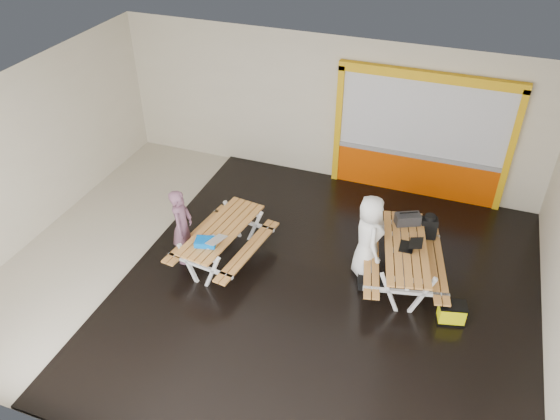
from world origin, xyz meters
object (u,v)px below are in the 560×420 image
at_px(toolbox, 408,219).
at_px(backpack, 429,227).
at_px(person_right, 369,237).
at_px(dark_case, 370,282).
at_px(blue_pouch, 206,242).
at_px(fluke_bag, 452,313).
at_px(picnic_table_left, 222,236).
at_px(picnic_table_right, 405,255).
at_px(laptop_right, 410,245).
at_px(laptop_left, 213,241).
at_px(person_left, 182,226).

relative_size(toolbox, backpack, 1.01).
bearing_deg(person_right, dark_case, -177.92).
relative_size(blue_pouch, fluke_bag, 0.73).
height_order(picnic_table_left, fluke_bag, picnic_table_left).
bearing_deg(picnic_table_right, picnic_table_left, -169.75).
relative_size(laptop_right, dark_case, 0.89).
distance_m(picnic_table_left, blue_pouch, 0.61).
distance_m(laptop_right, blue_pouch, 3.72).
xyz_separation_m(person_right, toolbox, (0.60, 0.71, 0.07)).
relative_size(picnic_table_right, laptop_right, 5.95).
height_order(picnic_table_right, laptop_left, laptop_left).
relative_size(picnic_table_right, blue_pouch, 6.41).
distance_m(picnic_table_right, dark_case, 0.81).
bearing_deg(backpack, person_right, -139.20).
distance_m(dark_case, fluke_bag, 1.57).
bearing_deg(fluke_bag, laptop_right, 141.09).
bearing_deg(dark_case, laptop_left, -165.28).
xyz_separation_m(picnic_table_right, person_right, (-0.69, -0.01, 0.24)).
relative_size(person_left, fluke_bag, 3.05).
xyz_separation_m(laptop_left, backpack, (3.67, 1.95, -0.10)).
xyz_separation_m(laptop_left, fluke_bag, (4.36, 0.33, -0.64)).
relative_size(person_right, fluke_bag, 3.31).
height_order(picnic_table_left, dark_case, picnic_table_left).
relative_size(picnic_table_right, toolbox, 4.62).
bearing_deg(laptop_left, person_left, 163.04).
bearing_deg(laptop_right, dark_case, -150.36).
height_order(laptop_left, fluke_bag, laptop_left).
height_order(person_right, laptop_right, person_right).
height_order(laptop_left, toolbox, toolbox).
xyz_separation_m(person_right, fluke_bag, (1.69, -0.76, -0.66)).
relative_size(dark_case, fluke_bag, 0.88).
relative_size(picnic_table_right, person_left, 1.53).
bearing_deg(picnic_table_right, blue_pouch, -161.47).
relative_size(person_right, laptop_right, 4.21).
bearing_deg(laptop_left, toolbox, 28.85).
distance_m(toolbox, backpack, 0.47).
relative_size(backpack, dark_case, 1.14).
bearing_deg(laptop_right, person_left, -168.52).
height_order(laptop_left, blue_pouch, laptop_left).
distance_m(picnic_table_right, fluke_bag, 1.32).
height_order(picnic_table_left, laptop_left, laptop_left).
bearing_deg(laptop_right, toolbox, 103.02).
relative_size(person_left, toolbox, 3.01).
bearing_deg(blue_pouch, fluke_bag, 5.07).
bearing_deg(toolbox, person_right, -129.94).
relative_size(picnic_table_left, laptop_left, 4.34).
xyz_separation_m(picnic_table_left, person_left, (-0.71, -0.25, 0.23)).
bearing_deg(toolbox, dark_case, -111.67).
height_order(picnic_table_right, person_right, person_right).
distance_m(person_right, dark_case, 0.86).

